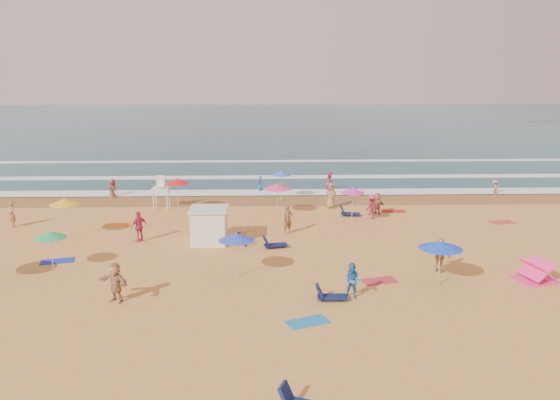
{
  "coord_description": "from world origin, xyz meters",
  "views": [
    {
      "loc": [
        0.89,
        -29.75,
        9.72
      ],
      "look_at": [
        1.96,
        6.0,
        1.5
      ],
      "focal_mm": 35.0,
      "sensor_mm": 36.0,
      "label": 1
    }
  ],
  "objects": [
    {
      "name": "ground",
      "position": [
        0.0,
        0.0,
        0.0
      ],
      "size": [
        220.0,
        220.0,
        0.0
      ],
      "primitive_type": "plane",
      "color": "gold",
      "rests_on": "ground"
    },
    {
      "name": "ocean",
      "position": [
        0.0,
        84.0,
        0.0
      ],
      "size": [
        220.0,
        140.0,
        0.18
      ],
      "primitive_type": "cube",
      "color": "#0C4756",
      "rests_on": "ground"
    },
    {
      "name": "wet_sand",
      "position": [
        0.0,
        12.5,
        0.01
      ],
      "size": [
        220.0,
        220.0,
        0.0
      ],
      "primitive_type": "plane",
      "color": "olive",
      "rests_on": "ground"
    },
    {
      "name": "surf_foam",
      "position": [
        0.0,
        21.32,
        0.1
      ],
      "size": [
        200.0,
        18.7,
        0.05
      ],
      "color": "white",
      "rests_on": "ground"
    },
    {
      "name": "cabana",
      "position": [
        -2.37,
        1.32,
        1.0
      ],
      "size": [
        2.0,
        2.0,
        2.0
      ],
      "primitive_type": "cube",
      "color": "silver",
      "rests_on": "ground"
    },
    {
      "name": "cabana_roof",
      "position": [
        -2.37,
        1.32,
        2.06
      ],
      "size": [
        2.2,
        2.2,
        0.12
      ],
      "primitive_type": "cube",
      "color": "silver",
      "rests_on": "cabana"
    },
    {
      "name": "bicycle",
      "position": [
        -0.47,
        1.02,
        0.45
      ],
      "size": [
        1.28,
        1.78,
        0.89
      ],
      "primitive_type": "imported",
      "rotation": [
        0.0,
        0.0,
        0.46
      ],
      "color": "black",
      "rests_on": "ground"
    },
    {
      "name": "lifeguard_stand",
      "position": [
        -6.75,
        10.01,
        1.05
      ],
      "size": [
        1.2,
        1.2,
        2.1
      ],
      "primitive_type": null,
      "color": "white",
      "rests_on": "ground"
    },
    {
      "name": "beach_umbrellas",
      "position": [
        -2.6,
        0.35,
        2.12
      ],
      "size": [
        54.59,
        25.82,
        0.74
      ],
      "color": "#1C2EF4",
      "rests_on": "ground"
    },
    {
      "name": "loungers",
      "position": [
        9.51,
        -3.76,
        0.17
      ],
      "size": [
        41.29,
        23.54,
        0.34
      ],
      "color": "#0F1D4E",
      "rests_on": "ground"
    },
    {
      "name": "towels",
      "position": [
        1.03,
        -2.86,
        0.01
      ],
      "size": [
        44.79,
        23.52,
        0.03
      ],
      "color": "red",
      "rests_on": "ground"
    },
    {
      "name": "beachgoers",
      "position": [
        1.07,
        4.65,
        0.8
      ],
      "size": [
        48.5,
        24.39,
        2.12
      ],
      "color": "tan",
      "rests_on": "ground"
    }
  ]
}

